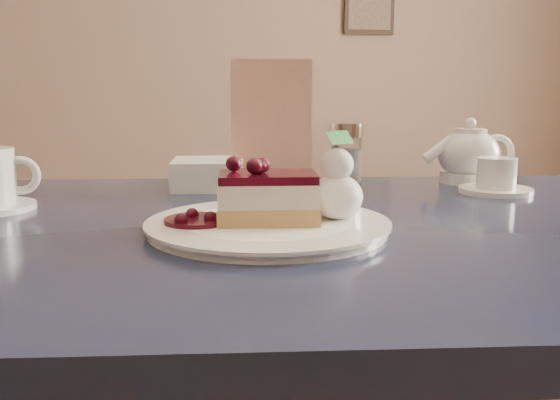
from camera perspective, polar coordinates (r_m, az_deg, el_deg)
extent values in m
cube|color=#8A6953|center=(5.43, -10.99, 16.75)|extent=(8.00, 0.02, 3.00)
cube|color=black|center=(5.73, 8.19, 17.49)|extent=(0.45, 0.03, 0.55)
cube|color=#1A1D36|center=(0.78, -1.23, -3.45)|extent=(1.25, 0.93, 0.04)
cylinder|color=#452B15|center=(1.33, 22.01, -14.66)|extent=(0.05, 0.05, 0.68)
cylinder|color=white|center=(0.73, -1.11, -2.43)|extent=(0.28, 0.28, 0.01)
cube|color=tan|center=(0.72, -1.12, -1.16)|extent=(0.13, 0.10, 0.02)
cube|color=beige|center=(0.72, -1.13, 0.71)|extent=(0.12, 0.10, 0.03)
cube|color=black|center=(0.72, -1.13, 2.14)|extent=(0.12, 0.09, 0.01)
ellipsoid|color=white|center=(0.74, 5.18, 0.29)|extent=(0.06, 0.06, 0.05)
cylinder|color=black|center=(0.72, -7.57, -1.88)|extent=(0.08, 0.08, 0.01)
torus|color=white|center=(0.93, -22.63, 2.08)|extent=(0.05, 0.01, 0.05)
cylinder|color=white|center=(1.05, 19.11, 0.85)|extent=(0.11, 0.11, 0.01)
cylinder|color=white|center=(1.04, 19.20, 2.36)|extent=(0.06, 0.06, 0.05)
ellipsoid|color=white|center=(1.14, 16.86, 3.77)|extent=(0.11, 0.11, 0.09)
cylinder|color=white|center=(1.13, 17.00, 6.31)|extent=(0.06, 0.06, 0.01)
cylinder|color=white|center=(1.10, 13.54, 3.74)|extent=(0.06, 0.02, 0.05)
cube|color=white|center=(1.05, -0.82, 7.00)|extent=(0.14, 0.05, 0.21)
cylinder|color=white|center=(1.07, 6.02, 3.57)|extent=(0.05, 0.05, 0.08)
cylinder|color=silver|center=(1.07, 6.07, 6.37)|extent=(0.06, 0.06, 0.02)
cube|color=white|center=(1.04, -6.59, 2.38)|extent=(0.13, 0.13, 0.05)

